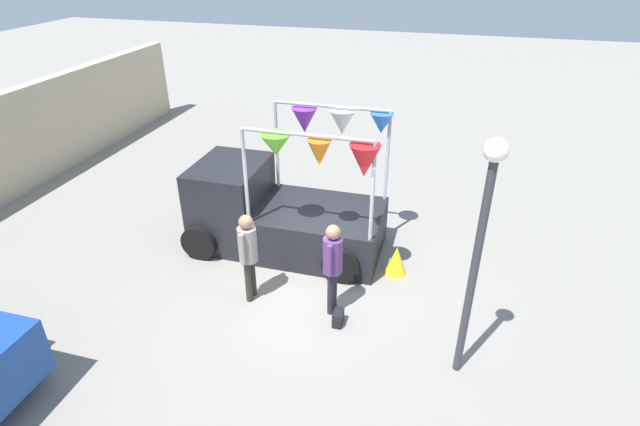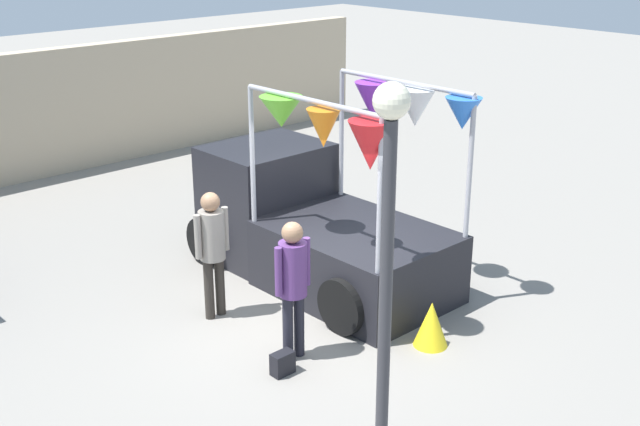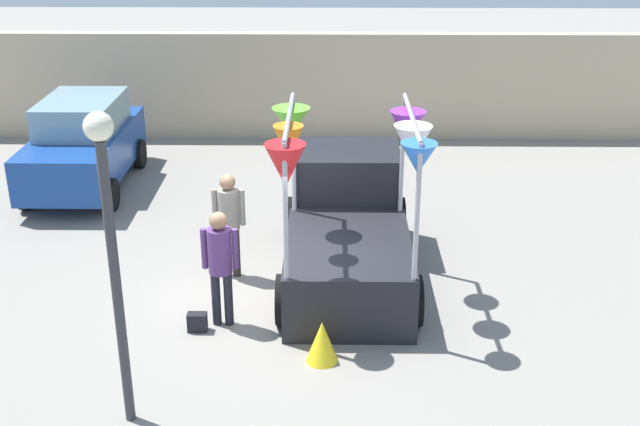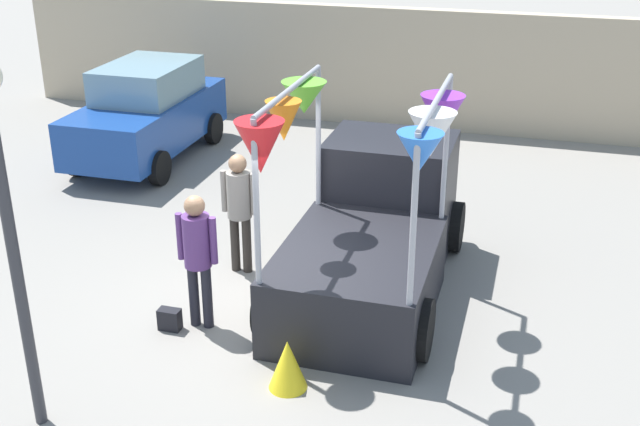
% 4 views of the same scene
% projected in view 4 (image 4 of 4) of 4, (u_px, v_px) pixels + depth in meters
% --- Properties ---
extents(ground_plane, '(60.00, 60.00, 0.00)m').
position_uv_depth(ground_plane, '(272.00, 311.00, 10.55)').
color(ground_plane, gray).
extents(vendor_truck, '(2.44, 4.12, 2.99)m').
position_uv_depth(vendor_truck, '(375.00, 224.00, 10.93)').
color(vendor_truck, black).
rests_on(vendor_truck, ground).
extents(parked_car, '(1.88, 4.00, 1.88)m').
position_uv_depth(parked_car, '(147.00, 112.00, 15.72)').
color(parked_car, navy).
rests_on(parked_car, ground).
extents(person_customer, '(0.53, 0.34, 1.78)m').
position_uv_depth(person_customer, '(197.00, 249.00, 9.79)').
color(person_customer, black).
rests_on(person_customer, ground).
extents(person_vendor, '(0.53, 0.34, 1.77)m').
position_uv_depth(person_vendor, '(239.00, 202.00, 11.18)').
color(person_vendor, '#2D2823').
rests_on(person_vendor, ground).
extents(handbag, '(0.28, 0.16, 0.28)m').
position_uv_depth(handbag, '(170.00, 319.00, 10.08)').
color(handbag, black).
rests_on(handbag, ground).
extents(street_lamp, '(0.32, 0.32, 3.85)m').
position_uv_depth(street_lamp, '(5.00, 201.00, 7.45)').
color(street_lamp, '#333338').
rests_on(street_lamp, ground).
extents(brick_boundary_wall, '(18.00, 0.36, 2.60)m').
position_uv_depth(brick_boundary_wall, '(400.00, 68.00, 17.61)').
color(brick_boundary_wall, tan).
rests_on(brick_boundary_wall, ground).
extents(folded_kite_bundle_sunflower, '(0.52, 0.52, 0.60)m').
position_uv_depth(folded_kite_bundle_sunflower, '(288.00, 364.00, 8.89)').
color(folded_kite_bundle_sunflower, yellow).
rests_on(folded_kite_bundle_sunflower, ground).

